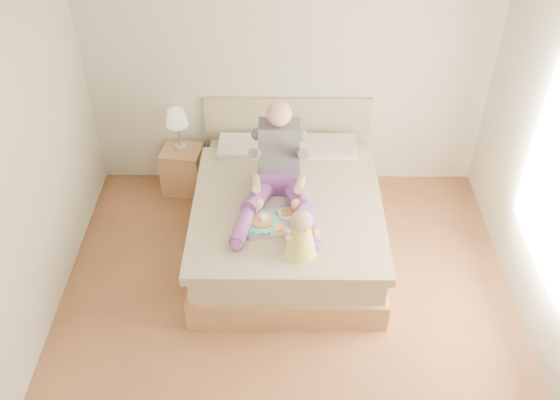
{
  "coord_description": "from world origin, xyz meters",
  "views": [
    {
      "loc": [
        -0.03,
        -3.39,
        4.18
      ],
      "look_at": [
        -0.07,
        0.79,
        0.73
      ],
      "focal_mm": 40.0,
      "sensor_mm": 36.0,
      "label": 1
    }
  ],
  "objects_px": {
    "bed": "(287,214)",
    "adult": "(278,172)",
    "baby": "(301,236)",
    "nightstand": "(184,169)",
    "tray": "(274,220)"
  },
  "relations": [
    {
      "from": "bed",
      "to": "adult",
      "type": "bearing_deg",
      "value": -137.51
    },
    {
      "from": "tray",
      "to": "baby",
      "type": "xyz_separation_m",
      "value": [
        0.22,
        -0.36,
        0.15
      ]
    },
    {
      "from": "adult",
      "to": "baby",
      "type": "xyz_separation_m",
      "value": [
        0.19,
        -0.74,
        -0.09
      ]
    },
    {
      "from": "adult",
      "to": "baby",
      "type": "distance_m",
      "value": 0.77
    },
    {
      "from": "nightstand",
      "to": "adult",
      "type": "height_order",
      "value": "adult"
    },
    {
      "from": "baby",
      "to": "tray",
      "type": "bearing_deg",
      "value": 102.13
    },
    {
      "from": "nightstand",
      "to": "baby",
      "type": "xyz_separation_m",
      "value": [
        1.2,
        -1.61,
        0.54
      ]
    },
    {
      "from": "nightstand",
      "to": "baby",
      "type": "distance_m",
      "value": 2.08
    },
    {
      "from": "bed",
      "to": "nightstand",
      "type": "relative_size",
      "value": 4.35
    },
    {
      "from": "adult",
      "to": "baby",
      "type": "relative_size",
      "value": 2.46
    },
    {
      "from": "bed",
      "to": "adult",
      "type": "distance_m",
      "value": 0.57
    },
    {
      "from": "bed",
      "to": "adult",
      "type": "height_order",
      "value": "adult"
    },
    {
      "from": "tray",
      "to": "adult",
      "type": "bearing_deg",
      "value": 74.59
    },
    {
      "from": "bed",
      "to": "adult",
      "type": "relative_size",
      "value": 2.01
    },
    {
      "from": "bed",
      "to": "tray",
      "type": "height_order",
      "value": "bed"
    }
  ]
}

